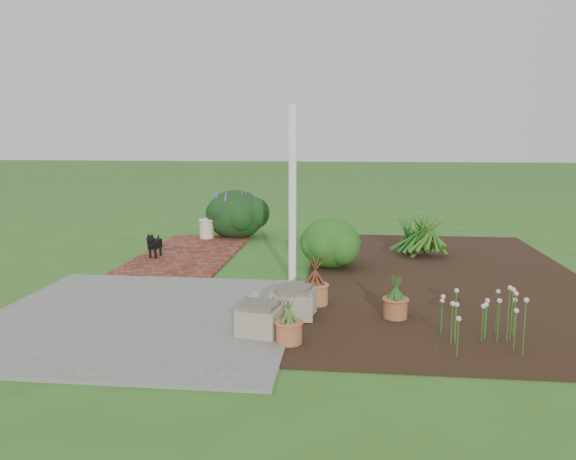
# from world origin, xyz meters

# --- Properties ---
(ground) EXTENTS (80.00, 80.00, 0.00)m
(ground) POSITION_xyz_m (0.00, 0.00, 0.00)
(ground) COLOR #396620
(ground) RESTS_ON ground
(concrete_patio) EXTENTS (3.50, 3.50, 0.04)m
(concrete_patio) POSITION_xyz_m (-1.25, -1.75, 0.02)
(concrete_patio) COLOR slate
(concrete_patio) RESTS_ON ground
(brick_path) EXTENTS (1.60, 3.50, 0.04)m
(brick_path) POSITION_xyz_m (-1.70, 1.75, 0.02)
(brick_path) COLOR #5E271D
(brick_path) RESTS_ON ground
(garden_bed) EXTENTS (4.00, 7.00, 0.03)m
(garden_bed) POSITION_xyz_m (2.50, 0.50, 0.01)
(garden_bed) COLOR black
(garden_bed) RESTS_ON ground
(veranda_post) EXTENTS (0.10, 0.10, 2.50)m
(veranda_post) POSITION_xyz_m (0.30, 0.10, 1.25)
(veranda_post) COLOR white
(veranda_post) RESTS_ON ground
(stone_trough_near) EXTENTS (0.49, 0.49, 0.28)m
(stone_trough_near) POSITION_xyz_m (0.20, -2.19, 0.18)
(stone_trough_near) COLOR gray
(stone_trough_near) RESTS_ON concrete_patio
(stone_trough_mid) EXTENTS (0.47, 0.47, 0.28)m
(stone_trough_mid) POSITION_xyz_m (0.48, -1.63, 0.18)
(stone_trough_mid) COLOR gray
(stone_trough_mid) RESTS_ON concrete_patio
(stone_trough_far) EXTENTS (0.52, 0.52, 0.29)m
(stone_trough_far) POSITION_xyz_m (0.48, -1.57, 0.19)
(stone_trough_far) COLOR gray
(stone_trough_far) RESTS_ON concrete_patio
(black_dog) EXTENTS (0.15, 0.47, 0.41)m
(black_dog) POSITION_xyz_m (-2.17, 1.26, 0.28)
(black_dog) COLOR black
(black_dog) RESTS_ON brick_path
(cream_ceramic_urn) EXTENTS (0.33, 0.33, 0.38)m
(cream_ceramic_urn) POSITION_xyz_m (-1.76, 3.18, 0.23)
(cream_ceramic_urn) COLOR beige
(cream_ceramic_urn) RESTS_ON brick_path
(evergreen_shrub) EXTENTS (1.09, 1.09, 0.80)m
(evergreen_shrub) POSITION_xyz_m (0.81, 1.00, 0.43)
(evergreen_shrub) COLOR #174312
(evergreen_shrub) RESTS_ON garden_bed
(agapanthus_clump_back) EXTENTS (1.18, 1.18, 0.91)m
(agapanthus_clump_back) POSITION_xyz_m (2.41, 1.91, 0.49)
(agapanthus_clump_back) COLOR #1A4210
(agapanthus_clump_back) RESTS_ON garden_bed
(agapanthus_clump_front) EXTENTS (1.10, 1.10, 0.77)m
(agapanthus_clump_front) POSITION_xyz_m (2.19, 2.01, 0.42)
(agapanthus_clump_front) COLOR #0B3613
(agapanthus_clump_front) RESTS_ON garden_bed
(pink_flower_patch) EXTENTS (1.06, 1.06, 0.57)m
(pink_flower_patch) POSITION_xyz_m (2.43, -2.26, 0.31)
(pink_flower_patch) COLOR #113D0F
(pink_flower_patch) RESTS_ON garden_bed
(terracotta_pot_bronze) EXTENTS (0.38, 0.38, 0.25)m
(terracotta_pot_bronze) POSITION_xyz_m (0.70, -1.07, 0.16)
(terracotta_pot_bronze) COLOR #B16E3C
(terracotta_pot_bronze) RESTS_ON garden_bed
(terracotta_pot_small_left) EXTENTS (0.30, 0.30, 0.23)m
(terracotta_pot_small_left) POSITION_xyz_m (1.64, -1.50, 0.14)
(terracotta_pot_small_left) COLOR #9D5735
(terracotta_pot_small_left) RESTS_ON garden_bed
(terracotta_pot_small_right) EXTENTS (0.34, 0.34, 0.22)m
(terracotta_pot_small_right) POSITION_xyz_m (0.52, -2.42, 0.14)
(terracotta_pot_small_right) COLOR #AE5F3A
(terracotta_pot_small_right) RESTS_ON garden_bed
(purple_flowering_bush) EXTENTS (1.58, 1.58, 1.01)m
(purple_flowering_bush) POSITION_xyz_m (-1.23, 3.55, 0.51)
(purple_flowering_bush) COLOR black
(purple_flowering_bush) RESTS_ON ground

